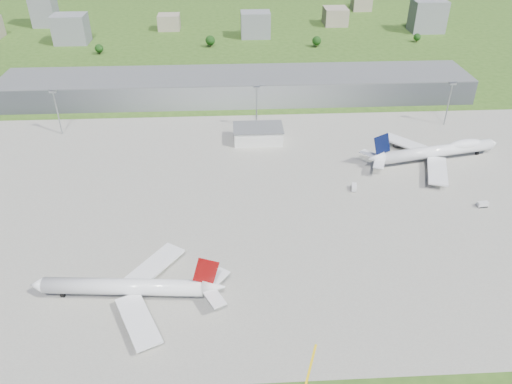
{
  "coord_description": "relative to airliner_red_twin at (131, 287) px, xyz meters",
  "views": [
    {
      "loc": [
        -4.7,
        -146.19,
        123.27
      ],
      "look_at": [
        5.22,
        33.59,
        9.0
      ],
      "focal_mm": 35.0,
      "sensor_mm": 36.0,
      "label": 1
    }
  ],
  "objects": [
    {
      "name": "ground",
      "position": [
        40.44,
        168.2,
        -4.9
      ],
      "size": [
        1400.0,
        1400.0,
        0.0
      ],
      "primitive_type": "plane",
      "color": "#2F4F18",
      "rests_on": "ground"
    },
    {
      "name": "apron",
      "position": [
        50.44,
        58.2,
        -4.86
      ],
      "size": [
        360.0,
        190.0,
        0.08
      ],
      "primitive_type": "cube",
      "color": "gray",
      "rests_on": "ground"
    },
    {
      "name": "terminal",
      "position": [
        40.44,
        183.2,
        2.6
      ],
      "size": [
        300.0,
        42.0,
        15.0
      ],
      "primitive_type": "cube",
      "color": "gray",
      "rests_on": "ground"
    },
    {
      "name": "ops_building",
      "position": [
        50.44,
        118.2,
        -0.9
      ],
      "size": [
        26.0,
        16.0,
        8.0
      ],
      "primitive_type": "cube",
      "color": "silver",
      "rests_on": "ground"
    },
    {
      "name": "mast_west",
      "position": [
        -59.56,
        133.2,
        12.81
      ],
      "size": [
        3.5,
        2.0,
        25.9
      ],
      "color": "gray",
      "rests_on": "ground"
    },
    {
      "name": "mast_center",
      "position": [
        50.44,
        133.2,
        12.81
      ],
      "size": [
        3.5,
        2.0,
        25.9
      ],
      "color": "gray",
      "rests_on": "ground"
    },
    {
      "name": "mast_east",
      "position": [
        160.44,
        133.2,
        12.81
      ],
      "size": [
        3.5,
        2.0,
        25.9
      ],
      "color": "gray",
      "rests_on": "ground"
    },
    {
      "name": "airliner_red_twin",
      "position": [
        0.0,
        0.0,
        0.0
      ],
      "size": [
        67.05,
        52.08,
        18.39
      ],
      "rotation": [
        0.0,
        0.0,
        3.06
      ],
      "color": "white",
      "rests_on": "ground"
    },
    {
      "name": "airliner_blue_quad",
      "position": [
        139.93,
        91.02,
        0.44
      ],
      "size": [
        73.11,
        56.56,
        19.22
      ],
      "rotation": [
        0.0,
        0.0,
        0.2
      ],
      "color": "white",
      "rests_on": "ground"
    },
    {
      "name": "tug_yellow",
      "position": [
        2.93,
        8.34,
        -3.95
      ],
      "size": [
        4.22,
        3.78,
        1.82
      ],
      "rotation": [
        0.0,
        0.0,
        0.59
      ],
      "color": "#D6980C",
      "rests_on": "ground"
    },
    {
      "name": "van_white_near",
      "position": [
        91.93,
        65.28,
        -3.61
      ],
      "size": [
        3.23,
        5.38,
        2.56
      ],
      "rotation": [
        0.0,
        0.0,
        1.36
      ],
      "color": "silver",
      "rests_on": "ground"
    },
    {
      "name": "van_white_far",
      "position": [
        145.36,
        48.22,
        -3.66
      ],
      "size": [
        4.86,
        2.61,
        2.44
      ],
      "rotation": [
        0.0,
        0.0,
        0.08
      ],
      "color": "silver",
      "rests_on": "ground"
    },
    {
      "name": "bldg_w",
      "position": [
        -99.56,
        318.2,
        7.1
      ],
      "size": [
        28.0,
        22.0,
        24.0
      ],
      "primitive_type": "cube",
      "color": "slate",
      "rests_on": "ground"
    },
    {
      "name": "bldg_cw",
      "position": [
        -19.56,
        358.2,
        2.1
      ],
      "size": [
        20.0,
        18.0,
        14.0
      ],
      "primitive_type": "cube",
      "color": "gray",
      "rests_on": "ground"
    },
    {
      "name": "bldg_c",
      "position": [
        60.44,
        328.2,
        6.1
      ],
      "size": [
        26.0,
        20.0,
        22.0
      ],
      "primitive_type": "cube",
      "color": "slate",
      "rests_on": "ground"
    },
    {
      "name": "bldg_ce",
      "position": [
        140.44,
        368.2,
        3.1
      ],
      "size": [
        22.0,
        24.0,
        16.0
      ],
      "primitive_type": "cube",
      "color": "gray",
      "rests_on": "ground"
    },
    {
      "name": "bldg_e",
      "position": [
        220.44,
        338.2,
        9.1
      ],
      "size": [
        30.0,
        22.0,
        28.0
      ],
      "primitive_type": "cube",
      "color": "slate",
      "rests_on": "ground"
    },
    {
      "name": "bldg_tall_w",
      "position": [
        -139.56,
        378.2,
        17.1
      ],
      "size": [
        22.0,
        20.0,
        44.0
      ],
      "primitive_type": "cube",
      "color": "slate",
      "rests_on": "ground"
    },
    {
      "name": "tree_w",
      "position": [
        -69.56,
        283.2,
        -0.04
      ],
      "size": [
        6.75,
        6.75,
        8.25
      ],
      "color": "#382314",
      "rests_on": "ground"
    },
    {
      "name": "tree_c",
      "position": [
        20.44,
        298.2,
        0.94
      ],
      "size": [
        8.1,
        8.1,
        9.9
      ],
      "color": "#382314",
      "rests_on": "ground"
    },
    {
      "name": "tree_e",
      "position": [
        110.44,
        293.2,
        0.61
      ],
      "size": [
        7.65,
        7.65,
        9.35
      ],
      "color": "#382314",
      "rests_on": "ground"
    },
    {
      "name": "tree_far_e",
      "position": [
        200.44,
        303.2,
        -0.36
      ],
      "size": [
        6.3,
        6.3,
        7.7
      ],
      "color": "#382314",
      "rests_on": "ground"
    }
  ]
}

